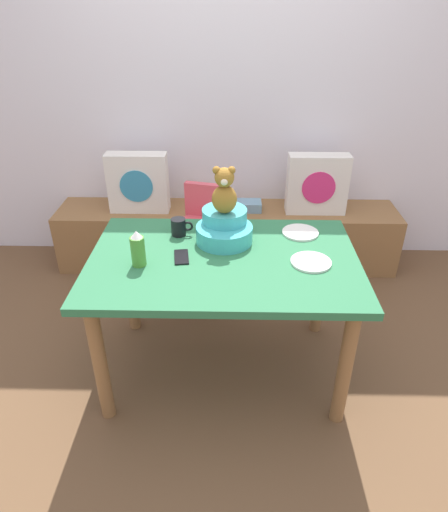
{
  "coord_description": "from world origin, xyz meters",
  "views": [
    {
      "loc": [
        0.04,
        -1.93,
        1.88
      ],
      "look_at": [
        0.0,
        0.1,
        0.69
      ],
      "focal_mm": 31.39,
      "sensor_mm": 36.0,
      "label": 1
    }
  ],
  "objects_px": {
    "infant_seat_teal": "(224,228)",
    "dinner_plate_near": "(311,262)",
    "ketchup_bottle": "(138,249)",
    "coffee_mug": "(179,227)",
    "dinner_plate_far": "(300,232)",
    "pillow_floral_left": "(138,183)",
    "pillow_floral_right": "(317,184)",
    "teddy_bear": "(224,191)",
    "book_stack": "(248,206)",
    "highchair": "(202,228)",
    "dining_table": "(224,275)",
    "cell_phone": "(181,257)"
  },
  "relations": [
    {
      "from": "infant_seat_teal",
      "to": "dinner_plate_near",
      "type": "distance_m",
      "value": 0.5
    },
    {
      "from": "ketchup_bottle",
      "to": "coffee_mug",
      "type": "xyz_separation_m",
      "value": [
        0.16,
        0.32,
        -0.04
      ]
    },
    {
      "from": "dinner_plate_far",
      "to": "pillow_floral_left",
      "type": "bearing_deg",
      "value": 140.01
    },
    {
      "from": "pillow_floral_right",
      "to": "ketchup_bottle",
      "type": "relative_size",
      "value": 2.38
    },
    {
      "from": "infant_seat_teal",
      "to": "teddy_bear",
      "type": "distance_m",
      "value": 0.21
    },
    {
      "from": "book_stack",
      "to": "dinner_plate_near",
      "type": "bearing_deg",
      "value": -77.62
    },
    {
      "from": "pillow_floral_right",
      "to": "highchair",
      "type": "xyz_separation_m",
      "value": [
        -0.82,
        -0.42,
        -0.16
      ]
    },
    {
      "from": "dinner_plate_near",
      "to": "dinner_plate_far",
      "type": "distance_m",
      "value": 0.32
    },
    {
      "from": "pillow_floral_left",
      "to": "dining_table",
      "type": "distance_m",
      "value": 1.35
    },
    {
      "from": "pillow_floral_left",
      "to": "dinner_plate_far",
      "type": "relative_size",
      "value": 2.2
    },
    {
      "from": "book_stack",
      "to": "dinner_plate_near",
      "type": "relative_size",
      "value": 1.0
    },
    {
      "from": "highchair",
      "to": "ketchup_bottle",
      "type": "xyz_separation_m",
      "value": [
        -0.24,
        -0.84,
        0.31
      ]
    },
    {
      "from": "infant_seat_teal",
      "to": "pillow_floral_left",
      "type": "bearing_deg",
      "value": 123.7
    },
    {
      "from": "dinner_plate_far",
      "to": "cell_phone",
      "type": "relative_size",
      "value": 1.39
    },
    {
      "from": "ketchup_bottle",
      "to": "book_stack",
      "type": "bearing_deg",
      "value": 65.95
    },
    {
      "from": "infant_seat_teal",
      "to": "dinner_plate_far",
      "type": "relative_size",
      "value": 1.65
    },
    {
      "from": "pillow_floral_right",
      "to": "cell_phone",
      "type": "height_order",
      "value": "pillow_floral_right"
    },
    {
      "from": "pillow_floral_left",
      "to": "book_stack",
      "type": "relative_size",
      "value": 2.2
    },
    {
      "from": "dining_table",
      "to": "coffee_mug",
      "type": "distance_m",
      "value": 0.38
    },
    {
      "from": "pillow_floral_right",
      "to": "cell_phone",
      "type": "relative_size",
      "value": 3.06
    },
    {
      "from": "pillow_floral_right",
      "to": "infant_seat_teal",
      "type": "xyz_separation_m",
      "value": [
        -0.66,
        -0.98,
        0.13
      ]
    },
    {
      "from": "infant_seat_teal",
      "to": "dinner_plate_far",
      "type": "distance_m",
      "value": 0.43
    },
    {
      "from": "teddy_bear",
      "to": "coffee_mug",
      "type": "xyz_separation_m",
      "value": [
        -0.25,
        0.05,
        -0.23
      ]
    },
    {
      "from": "dining_table",
      "to": "highchair",
      "type": "bearing_deg",
      "value": 102.27
    },
    {
      "from": "pillow_floral_left",
      "to": "infant_seat_teal",
      "type": "distance_m",
      "value": 1.19
    },
    {
      "from": "pillow_floral_left",
      "to": "dining_table",
      "type": "relative_size",
      "value": 0.33
    },
    {
      "from": "book_stack",
      "to": "infant_seat_teal",
      "type": "height_order",
      "value": "infant_seat_teal"
    },
    {
      "from": "book_stack",
      "to": "cell_phone",
      "type": "height_order",
      "value": "cell_phone"
    },
    {
      "from": "pillow_floral_right",
      "to": "infant_seat_teal",
      "type": "relative_size",
      "value": 1.33
    },
    {
      "from": "infant_seat_teal",
      "to": "ketchup_bottle",
      "type": "height_order",
      "value": "ketchup_bottle"
    },
    {
      "from": "ketchup_bottle",
      "to": "dinner_plate_far",
      "type": "distance_m",
      "value": 0.9
    },
    {
      "from": "book_stack",
      "to": "coffee_mug",
      "type": "distance_m",
      "value": 1.08
    },
    {
      "from": "pillow_floral_right",
      "to": "dining_table",
      "type": "bearing_deg",
      "value": -119.34
    },
    {
      "from": "book_stack",
      "to": "cell_phone",
      "type": "relative_size",
      "value": 1.39
    },
    {
      "from": "dining_table",
      "to": "cell_phone",
      "type": "height_order",
      "value": "cell_phone"
    },
    {
      "from": "book_stack",
      "to": "teddy_bear",
      "type": "height_order",
      "value": "teddy_bear"
    },
    {
      "from": "teddy_bear",
      "to": "dinner_plate_near",
      "type": "xyz_separation_m",
      "value": [
        0.43,
        -0.23,
        -0.27
      ]
    },
    {
      "from": "pillow_floral_left",
      "to": "book_stack",
      "type": "distance_m",
      "value": 0.84
    },
    {
      "from": "infant_seat_teal",
      "to": "teddy_bear",
      "type": "xyz_separation_m",
      "value": [
        0.0,
        -0.0,
        0.21
      ]
    },
    {
      "from": "teddy_bear",
      "to": "cell_phone",
      "type": "distance_m",
      "value": 0.4
    },
    {
      "from": "book_stack",
      "to": "teddy_bear",
      "type": "distance_m",
      "value": 1.14
    },
    {
      "from": "pillow_floral_right",
      "to": "highchair",
      "type": "bearing_deg",
      "value": -153.22
    },
    {
      "from": "book_stack",
      "to": "dinner_plate_far",
      "type": "height_order",
      "value": "dinner_plate_far"
    },
    {
      "from": "highchair",
      "to": "coffee_mug",
      "type": "bearing_deg",
      "value": -99.18
    },
    {
      "from": "cell_phone",
      "to": "dinner_plate_near",
      "type": "bearing_deg",
      "value": -11.23
    },
    {
      "from": "dining_table",
      "to": "coffee_mug",
      "type": "relative_size",
      "value": 11.28
    },
    {
      "from": "book_stack",
      "to": "dining_table",
      "type": "bearing_deg",
      "value": -97.57
    },
    {
      "from": "dinner_plate_near",
      "to": "highchair",
      "type": "bearing_deg",
      "value": 126.59
    },
    {
      "from": "pillow_floral_right",
      "to": "ketchup_bottle",
      "type": "distance_m",
      "value": 1.65
    },
    {
      "from": "book_stack",
      "to": "dinner_plate_far",
      "type": "distance_m",
      "value": 0.99
    }
  ]
}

